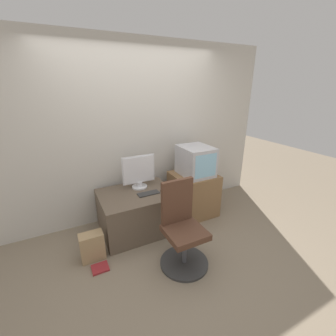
# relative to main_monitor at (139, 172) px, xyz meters

# --- Properties ---
(ground_plane) EXTENTS (12.00, 12.00, 0.00)m
(ground_plane) POSITION_rel_main_monitor_xyz_m (0.11, -1.00, -0.81)
(ground_plane) COLOR #7F705B
(wall_back) EXTENTS (4.40, 0.05, 2.60)m
(wall_back) POSITION_rel_main_monitor_xyz_m (0.11, 0.32, 0.49)
(wall_back) COLOR beige
(wall_back) RESTS_ON ground_plane
(desk) EXTENTS (1.01, 0.78, 0.58)m
(desk) POSITION_rel_main_monitor_xyz_m (-0.10, -0.16, -0.52)
(desk) COLOR brown
(desk) RESTS_ON ground_plane
(side_stand) EXTENTS (0.64, 0.62, 0.68)m
(side_stand) POSITION_rel_main_monitor_xyz_m (0.85, -0.14, -0.47)
(side_stand) COLOR olive
(side_stand) RESTS_ON ground_plane
(main_monitor) EXTENTS (0.48, 0.22, 0.48)m
(main_monitor) POSITION_rel_main_monitor_xyz_m (0.00, 0.00, 0.00)
(main_monitor) COLOR silver
(main_monitor) RESTS_ON desk
(keyboard) EXTENTS (0.30, 0.12, 0.01)m
(keyboard) POSITION_rel_main_monitor_xyz_m (0.03, -0.26, -0.23)
(keyboard) COLOR #2D2D2D
(keyboard) RESTS_ON desk
(mouse) EXTENTS (0.05, 0.04, 0.04)m
(mouse) POSITION_rel_main_monitor_xyz_m (0.23, -0.29, -0.21)
(mouse) COLOR black
(mouse) RESTS_ON desk
(crt_tv) EXTENTS (0.44, 0.53, 0.44)m
(crt_tv) POSITION_rel_main_monitor_xyz_m (0.86, -0.16, 0.09)
(crt_tv) COLOR #B7B7BC
(crt_tv) RESTS_ON side_stand
(office_chair) EXTENTS (0.57, 0.57, 1.00)m
(office_chair) POSITION_rel_main_monitor_xyz_m (0.14, -1.00, -0.41)
(office_chair) COLOR #333333
(office_chair) RESTS_ON ground_plane
(cardboard_box_lower) EXTENTS (0.28, 0.16, 0.35)m
(cardboard_box_lower) POSITION_rel_main_monitor_xyz_m (-0.80, -0.49, -0.64)
(cardboard_box_lower) COLOR #A3845B
(cardboard_box_lower) RESTS_ON ground_plane
(book) EXTENTS (0.19, 0.16, 0.02)m
(book) POSITION_rel_main_monitor_xyz_m (-0.76, -0.70, -0.80)
(book) COLOR maroon
(book) RESTS_ON ground_plane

